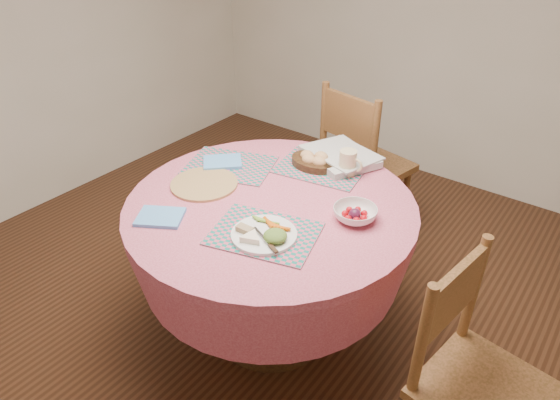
{
  "coord_description": "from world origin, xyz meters",
  "views": [
    {
      "loc": [
        1.11,
        -1.39,
        1.89
      ],
      "look_at": [
        0.05,
        0.0,
        0.78
      ],
      "focal_mm": 32.0,
      "sensor_mm": 36.0,
      "label": 1
    }
  ],
  "objects": [
    {
      "name": "placemat_left",
      "position": [
        -0.35,
        0.14,
        0.75
      ],
      "size": [
        0.48,
        0.42,
        0.01
      ],
      "primitive_type": "cube",
      "rotation": [
        0.0,
        0.0,
        0.35
      ],
      "color": "#147164",
      "rests_on": "dining_table"
    },
    {
      "name": "newspaper_stack",
      "position": [
        0.04,
        0.5,
        0.78
      ],
      "size": [
        0.42,
        0.39,
        0.04
      ],
      "rotation": [
        0.0,
        0.0,
        -0.44
      ],
      "color": "silver",
      "rests_on": "dining_table"
    },
    {
      "name": "placemat_front",
      "position": [
        0.12,
        -0.2,
        0.75
      ],
      "size": [
        0.47,
        0.4,
        0.01
      ],
      "primitive_type": "cube",
      "rotation": [
        0.0,
        0.0,
        0.28
      ],
      "color": "#147164",
      "rests_on": "dining_table"
    },
    {
      "name": "bread_bowl",
      "position": [
        -0.03,
        0.37,
        0.78
      ],
      "size": [
        0.23,
        0.23,
        0.08
      ],
      "color": "black",
      "rests_on": "placemat_back"
    },
    {
      "name": "napkin_far",
      "position": [
        -0.39,
        0.13,
        0.76
      ],
      "size": [
        0.23,
        0.23,
        0.01
      ],
      "primitive_type": "cube",
      "rotation": [
        0.0,
        0.0,
        0.78
      ],
      "color": "#5699DE",
      "rests_on": "placemat_left"
    },
    {
      "name": "napkin_near",
      "position": [
        -0.28,
        -0.36,
        0.76
      ],
      "size": [
        0.23,
        0.21,
        0.01
      ],
      "primitive_type": "cube",
      "rotation": [
        0.0,
        0.0,
        0.54
      ],
      "color": "#5699DE",
      "rests_on": "dining_table"
    },
    {
      "name": "fruit_bowl",
      "position": [
        0.35,
        0.1,
        0.78
      ],
      "size": [
        0.18,
        0.18,
        0.05
      ],
      "rotation": [
        0.0,
        0.0,
        0.01
      ],
      "color": "white",
      "rests_on": "dining_table"
    },
    {
      "name": "dining_table",
      "position": [
        0.0,
        0.0,
        0.56
      ],
      "size": [
        1.24,
        1.24,
        0.75
      ],
      "color": "#CE607A",
      "rests_on": "ground"
    },
    {
      "name": "chair_back",
      "position": [
        -0.09,
        0.97,
        0.51
      ],
      "size": [
        0.53,
        0.51,
        0.97
      ],
      "rotation": [
        0.0,
        0.0,
        2.94
      ],
      "color": "brown",
      "rests_on": "ground"
    },
    {
      "name": "ground",
      "position": [
        0.0,
        0.0,
        0.0
      ],
      "size": [
        4.0,
        4.0,
        0.0
      ],
      "primitive_type": "plane",
      "color": "#331C0F",
      "rests_on": "ground"
    },
    {
      "name": "placemat_back",
      "position": [
        0.01,
        0.38,
        0.75
      ],
      "size": [
        0.45,
        0.37,
        0.01
      ],
      "primitive_type": "cube",
      "rotation": [
        0.0,
        0.0,
        0.18
      ],
      "color": "#147164",
      "rests_on": "dining_table"
    },
    {
      "name": "dinner_plate",
      "position": [
        0.14,
        -0.22,
        0.77
      ],
      "size": [
        0.25,
        0.25,
        0.05
      ],
      "rotation": [
        0.0,
        0.0,
        0.03
      ],
      "color": "white",
      "rests_on": "placemat_front"
    },
    {
      "name": "latte_mug",
      "position": [
        0.14,
        0.4,
        0.81
      ],
      "size": [
        0.12,
        0.08,
        0.12
      ],
      "color": "beige",
      "rests_on": "placemat_back"
    },
    {
      "name": "wicker_trivet",
      "position": [
        -0.33,
        -0.07,
        0.76
      ],
      "size": [
        0.3,
        0.3,
        0.01
      ],
      "primitive_type": "cylinder",
      "color": "#A08245",
      "rests_on": "dining_table"
    },
    {
      "name": "chair_right",
      "position": [
        0.96,
        -0.1,
        0.47
      ],
      "size": [
        0.45,
        0.47,
        0.9
      ],
      "rotation": [
        0.0,
        0.0,
        1.43
      ],
      "color": "brown",
      "rests_on": "ground"
    }
  ]
}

